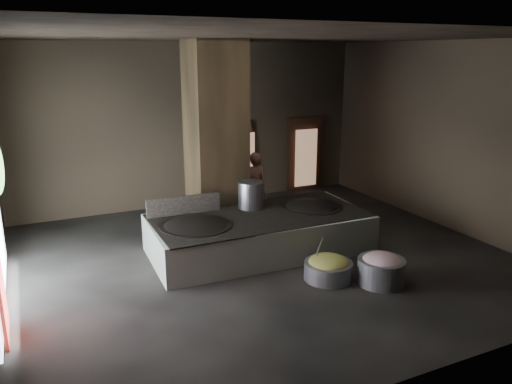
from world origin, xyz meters
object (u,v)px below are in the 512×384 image
wok_right (312,210)px  cook (254,187)px  stock_pot (251,195)px  veg_basin (328,270)px  wok_left (196,229)px  hearth_platform (259,233)px  meat_basin (381,271)px

wok_right → cook: cook is taller
stock_pot → veg_basin: stock_pot is taller
wok_right → veg_basin: size_ratio=1.46×
wok_right → veg_basin: bearing=-111.9°
wok_right → stock_pot: (-1.30, 0.50, 0.38)m
wok_left → cook: size_ratio=0.82×
hearth_platform → wok_right: wok_right is taller
hearth_platform → stock_pot: bearing=86.8°
wok_right → cook: 1.98m
hearth_platform → wok_right: 1.39m
cook → meat_basin: cook is taller
hearth_platform → stock_pot: (0.05, 0.55, 0.72)m
hearth_platform → wok_right: (1.35, 0.05, 0.34)m
hearth_platform → wok_right: size_ratio=3.41×
wok_left → veg_basin: bearing=-41.3°
stock_pot → cook: 1.59m
veg_basin → meat_basin: size_ratio=1.05×
wok_right → wok_left: bearing=-178.0°
cook → wok_left: bearing=48.4°
veg_basin → stock_pot: bearing=102.7°
meat_basin → stock_pot: bearing=114.2°
wok_right → stock_pot: 1.44m
meat_basin → veg_basin: bearing=143.8°
veg_basin → meat_basin: 0.98m
wok_right → meat_basin: size_ratio=1.54×
veg_basin → wok_right: bearing=68.1°
hearth_platform → cook: bearing=70.1°
wok_right → veg_basin: wok_right is taller
hearth_platform → meat_basin: bearing=-58.3°
wok_left → cook: 3.00m
wok_left → meat_basin: (2.83, -2.37, -0.51)m
hearth_platform → meat_basin: hearth_platform is taller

